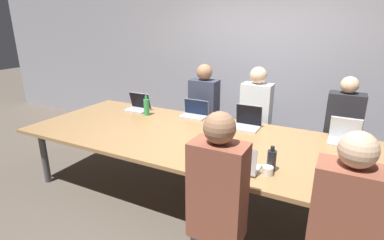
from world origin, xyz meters
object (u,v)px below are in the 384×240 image
object	(u,v)px
laptop_far_right	(344,135)
laptop_far_left	(138,105)
cup_near_midright	(268,171)
bottle_far_left	(146,107)
person_near_right	(341,240)
person_far_right	(341,136)
stapler	(249,149)
laptop_far_midleft	(195,112)
laptop_far_center	(247,121)
person_near_midright	(217,207)
bottle_near_midright	(272,161)
laptop_near_right	(357,196)
person_far_center	(255,120)
laptop_near_midright	(238,163)
person_far_midleft	(204,114)

from	to	relation	value
laptop_far_right	laptop_far_left	world-z (taller)	laptop_far_right
cup_near_midright	bottle_far_left	xyz separation A→B (m)	(-1.91, 0.93, 0.08)
person_near_right	person_far_right	size ratio (longest dim) A/B	1.01
laptop_far_left	stapler	bearing A→B (deg)	-20.08
cup_near_midright	laptop_far_midleft	size ratio (longest dim) A/B	0.26
laptop_far_midleft	laptop_far_center	bearing A→B (deg)	-7.54
person_near_midright	bottle_far_left	xyz separation A→B (m)	(-1.68, 1.47, 0.17)
person_near_midright	laptop_far_left	world-z (taller)	person_near_midright
bottle_near_midright	laptop_near_right	bearing A→B (deg)	-18.96
laptop_far_center	person_far_right	size ratio (longest dim) A/B	0.23
bottle_near_midright	person_far_right	distance (m)	1.53
person_far_center	person_near_right	bearing A→B (deg)	-61.25
laptop_near_midright	laptop_far_center	bearing A→B (deg)	-76.54
person_near_right	laptop_far_right	xyz separation A→B (m)	(-0.04, 1.62, 0.14)
laptop_far_left	laptop_far_right	bearing A→B (deg)	0.50
laptop_near_midright	laptop_near_right	xyz separation A→B (m)	(0.91, -0.10, -0.00)
person_far_center	laptop_near_midright	bearing A→B (deg)	-79.46
person_near_midright	laptop_near_right	distance (m)	0.99
laptop_near_midright	person_near_right	xyz separation A→B (m)	(0.84, -0.47, -0.13)
person_far_center	person_near_right	xyz separation A→B (m)	(1.15, -2.09, -0.01)
cup_near_midright	person_far_midleft	distance (m)	1.98
person_near_midright	person_far_midleft	bearing A→B (deg)	-62.35
person_far_right	laptop_far_center	bearing A→B (deg)	-157.46
stapler	laptop_far_right	bearing A→B (deg)	20.27
laptop_near_midright	laptop_far_midleft	bearing A→B (deg)	-49.60
laptop_far_center	laptop_far_left	size ratio (longest dim) A/B	0.95
person_far_center	person_near_right	world-z (taller)	person_far_center
bottle_near_midright	bottle_far_left	bearing A→B (deg)	156.21
person_far_center	laptop_far_left	xyz separation A→B (m)	(-1.61, -0.50, 0.13)
laptop_far_left	bottle_far_left	bearing A→B (deg)	-30.97
laptop_near_midright	bottle_far_left	size ratio (longest dim) A/B	1.29
laptop_near_midright	stapler	xyz separation A→B (m)	(-0.03, 0.44, -0.05)
laptop_far_center	stapler	distance (m)	0.72
person_far_center	person_near_right	size ratio (longest dim) A/B	1.01
laptop_far_right	stapler	size ratio (longest dim) A/B	1.99
laptop_far_midleft	bottle_near_midright	bearing A→B (deg)	-40.19
laptop_near_midright	laptop_near_right	world-z (taller)	same
laptop_far_right	person_far_right	world-z (taller)	person_far_right
bottle_near_midright	laptop_far_left	xyz separation A→B (m)	(-2.17, 1.00, -0.03)
person_far_midleft	laptop_far_midleft	bearing A→B (deg)	-88.58
person_near_right	person_far_right	xyz separation A→B (m)	(-0.07, 2.02, -0.01)
laptop_far_left	bottle_far_left	world-z (taller)	bottle_far_left
person_near_midright	person_far_right	world-z (taller)	person_near_midright
person_far_center	person_far_midleft	bearing A→B (deg)	-173.54
laptop_near_midright	person_far_midleft	xyz separation A→B (m)	(-1.05, 1.53, -0.13)
person_near_midright	laptop_far_center	xyz separation A→B (m)	(-0.29, 1.62, 0.13)
cup_near_midright	laptop_near_right	bearing A→B (deg)	-12.24
bottle_far_left	laptop_far_center	bearing A→B (deg)	6.16
laptop_near_midright	laptop_far_midleft	world-z (taller)	laptop_near_midright
bottle_near_midright	laptop_far_midleft	distance (m)	1.70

